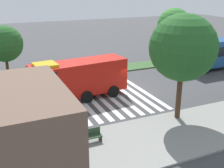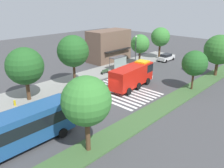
{
  "view_description": "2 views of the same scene",
  "coord_description": "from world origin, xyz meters",
  "px_view_note": "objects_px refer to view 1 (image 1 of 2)",
  "views": [
    {
      "loc": [
        12.11,
        22.91,
        9.8
      ],
      "look_at": [
        2.66,
        1.74,
        1.66
      ],
      "focal_mm": 44.99,
      "sensor_mm": 36.0,
      "label": 1
    },
    {
      "loc": [
        -21.69,
        -21.24,
        13.05
      ],
      "look_at": [
        1.9,
        1.1,
        1.11
      ],
      "focal_mm": 37.01,
      "sensor_mm": 36.0,
      "label": 2
    }
  ],
  "objects_px": {
    "transit_bus": "(223,51)",
    "bus_stop_shelter": "(24,131)",
    "median_tree_far_west": "(174,25)",
    "sidewalk_tree_west": "(183,48)",
    "bench_near_shelter": "(89,136)",
    "fire_truck": "(76,78)",
    "median_tree_west": "(4,44)"
  },
  "relations": [
    {
      "from": "bench_near_shelter",
      "to": "median_tree_far_west",
      "type": "relative_size",
      "value": 0.23
    },
    {
      "from": "median_tree_far_west",
      "to": "fire_truck",
      "type": "bearing_deg",
      "value": 25.06
    },
    {
      "from": "bench_near_shelter",
      "to": "sidewalk_tree_west",
      "type": "height_order",
      "value": "sidewalk_tree_west"
    },
    {
      "from": "median_tree_far_west",
      "to": "sidewalk_tree_west",
      "type": "bearing_deg",
      "value": 56.0
    },
    {
      "from": "sidewalk_tree_west",
      "to": "median_tree_west",
      "type": "relative_size",
      "value": 1.33
    },
    {
      "from": "transit_bus",
      "to": "bus_stop_shelter",
      "type": "height_order",
      "value": "transit_bus"
    },
    {
      "from": "median_tree_west",
      "to": "fire_truck",
      "type": "bearing_deg",
      "value": 125.61
    },
    {
      "from": "bench_near_shelter",
      "to": "sidewalk_tree_west",
      "type": "xyz_separation_m",
      "value": [
        -7.47,
        -0.71,
        5.01
      ]
    },
    {
      "from": "transit_bus",
      "to": "median_tree_west",
      "type": "relative_size",
      "value": 1.81
    },
    {
      "from": "fire_truck",
      "to": "sidewalk_tree_west",
      "type": "xyz_separation_m",
      "value": [
        -5.91,
        7.12,
        3.58
      ]
    },
    {
      "from": "bench_near_shelter",
      "to": "sidewalk_tree_west",
      "type": "distance_m",
      "value": 9.02
    },
    {
      "from": "fire_truck",
      "to": "median_tree_west",
      "type": "distance_m",
      "value": 9.25
    },
    {
      "from": "median_tree_far_west",
      "to": "median_tree_west",
      "type": "height_order",
      "value": "median_tree_far_west"
    },
    {
      "from": "sidewalk_tree_west",
      "to": "median_tree_far_west",
      "type": "relative_size",
      "value": 1.13
    },
    {
      "from": "fire_truck",
      "to": "median_tree_far_west",
      "type": "height_order",
      "value": "median_tree_far_west"
    },
    {
      "from": "fire_truck",
      "to": "sidewalk_tree_west",
      "type": "height_order",
      "value": "sidewalk_tree_west"
    },
    {
      "from": "transit_bus",
      "to": "bus_stop_shelter",
      "type": "distance_m",
      "value": 27.34
    },
    {
      "from": "bench_near_shelter",
      "to": "sidewalk_tree_west",
      "type": "relative_size",
      "value": 0.2
    },
    {
      "from": "transit_bus",
      "to": "median_tree_far_west",
      "type": "bearing_deg",
      "value": 130.3
    },
    {
      "from": "fire_truck",
      "to": "bench_near_shelter",
      "type": "relative_size",
      "value": 5.67
    },
    {
      "from": "fire_truck",
      "to": "sidewalk_tree_west",
      "type": "distance_m",
      "value": 9.92
    },
    {
      "from": "bus_stop_shelter",
      "to": "bench_near_shelter",
      "type": "distance_m",
      "value": 4.2
    },
    {
      "from": "bench_near_shelter",
      "to": "median_tree_west",
      "type": "relative_size",
      "value": 0.27
    },
    {
      "from": "bus_stop_shelter",
      "to": "median_tree_far_west",
      "type": "bearing_deg",
      "value": -144.4
    },
    {
      "from": "median_tree_far_west",
      "to": "bus_stop_shelter",
      "type": "bearing_deg",
      "value": 35.6
    },
    {
      "from": "transit_bus",
      "to": "bench_near_shelter",
      "type": "relative_size",
      "value": 6.74
    },
    {
      "from": "bench_near_shelter",
      "to": "median_tree_west",
      "type": "xyz_separation_m",
      "value": [
        3.68,
        -15.14,
        3.61
      ]
    },
    {
      "from": "fire_truck",
      "to": "bus_stop_shelter",
      "type": "height_order",
      "value": "fire_truck"
    },
    {
      "from": "bus_stop_shelter",
      "to": "median_tree_far_west",
      "type": "relative_size",
      "value": 0.5
    },
    {
      "from": "fire_truck",
      "to": "median_tree_far_west",
      "type": "xyz_separation_m",
      "value": [
        -15.64,
        -7.31,
        2.96
      ]
    },
    {
      "from": "bus_stop_shelter",
      "to": "median_tree_west",
      "type": "xyz_separation_m",
      "value": [
        -0.32,
        -15.18,
        2.31
      ]
    },
    {
      "from": "transit_bus",
      "to": "median_tree_far_west",
      "type": "xyz_separation_m",
      "value": [
        4.08,
        -4.78,
        2.85
      ]
    }
  ]
}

